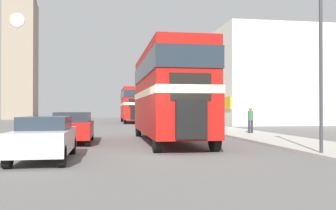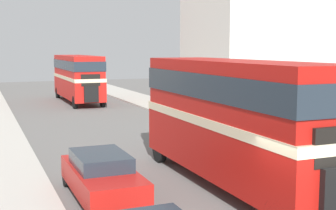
{
  "view_description": "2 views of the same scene",
  "coord_description": "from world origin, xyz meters",
  "px_view_note": "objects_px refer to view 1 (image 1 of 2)",
  "views": [
    {
      "loc": [
        -2.01,
        -13.69,
        1.64
      ],
      "look_at": [
        0.97,
        4.66,
        1.85
      ],
      "focal_mm": 40.0,
      "sensor_mm": 36.0,
      "label": 1
    },
    {
      "loc": [
        -7.23,
        -9.38,
        4.89
      ],
      "look_at": [
        0.97,
        10.72,
        2.2
      ],
      "focal_mm": 50.0,
      "sensor_mm": 36.0,
      "label": 2
    }
  ],
  "objects_px": {
    "bus_distant": "(133,102)",
    "car_parked_near": "(45,137)",
    "car_parked_mid": "(73,127)",
    "pedestrian_walking": "(251,118)",
    "street_lamp": "(321,43)",
    "double_decker_bus": "(168,89)",
    "church_tower": "(21,18)"
  },
  "relations": [
    {
      "from": "double_decker_bus",
      "to": "pedestrian_walking",
      "type": "height_order",
      "value": "double_decker_bus"
    },
    {
      "from": "bus_distant",
      "to": "car_parked_near",
      "type": "relative_size",
      "value": 2.58
    },
    {
      "from": "double_decker_bus",
      "to": "car_parked_mid",
      "type": "height_order",
      "value": "double_decker_bus"
    },
    {
      "from": "pedestrian_walking",
      "to": "double_decker_bus",
      "type": "bearing_deg",
      "value": -143.76
    },
    {
      "from": "double_decker_bus",
      "to": "church_tower",
      "type": "relative_size",
      "value": 0.33
    },
    {
      "from": "church_tower",
      "to": "bus_distant",
      "type": "bearing_deg",
      "value": -46.24
    },
    {
      "from": "church_tower",
      "to": "car_parked_mid",
      "type": "bearing_deg",
      "value": -74.72
    },
    {
      "from": "church_tower",
      "to": "car_parked_near",
      "type": "bearing_deg",
      "value": -76.84
    },
    {
      "from": "bus_distant",
      "to": "street_lamp",
      "type": "bearing_deg",
      "value": -82.68
    },
    {
      "from": "bus_distant",
      "to": "pedestrian_walking",
      "type": "bearing_deg",
      "value": -75.39
    },
    {
      "from": "double_decker_bus",
      "to": "church_tower",
      "type": "height_order",
      "value": "church_tower"
    },
    {
      "from": "car_parked_mid",
      "to": "pedestrian_walking",
      "type": "height_order",
      "value": "pedestrian_walking"
    },
    {
      "from": "church_tower",
      "to": "pedestrian_walking",
      "type": "bearing_deg",
      "value": -60.61
    },
    {
      "from": "bus_distant",
      "to": "pedestrian_walking",
      "type": "distance_m",
      "value": 23.9
    },
    {
      "from": "car_parked_mid",
      "to": "double_decker_bus",
      "type": "bearing_deg",
      "value": -4.4
    },
    {
      "from": "car_parked_mid",
      "to": "pedestrian_walking",
      "type": "xyz_separation_m",
      "value": [
        10.72,
        4.1,
        0.27
      ]
    },
    {
      "from": "double_decker_bus",
      "to": "car_parked_mid",
      "type": "relative_size",
      "value": 2.27
    },
    {
      "from": "car_parked_near",
      "to": "car_parked_mid",
      "type": "distance_m",
      "value": 6.17
    },
    {
      "from": "pedestrian_walking",
      "to": "street_lamp",
      "type": "bearing_deg",
      "value": -98.83
    },
    {
      "from": "car_parked_near",
      "to": "bus_distant",
      "type": "bearing_deg",
      "value": 81.43
    },
    {
      "from": "car_parked_near",
      "to": "pedestrian_walking",
      "type": "bearing_deg",
      "value": 42.9
    },
    {
      "from": "bus_distant",
      "to": "car_parked_near",
      "type": "distance_m",
      "value": 33.77
    },
    {
      "from": "bus_distant",
      "to": "car_parked_mid",
      "type": "height_order",
      "value": "bus_distant"
    },
    {
      "from": "bus_distant",
      "to": "church_tower",
      "type": "bearing_deg",
      "value": 133.76
    },
    {
      "from": "pedestrian_walking",
      "to": "church_tower",
      "type": "bearing_deg",
      "value": 119.39
    },
    {
      "from": "bus_distant",
      "to": "car_parked_near",
      "type": "xyz_separation_m",
      "value": [
        -5.03,
        -33.34,
        -1.74
      ]
    },
    {
      "from": "car_parked_near",
      "to": "church_tower",
      "type": "distance_m",
      "value": 54.76
    },
    {
      "from": "pedestrian_walking",
      "to": "church_tower",
      "type": "height_order",
      "value": "church_tower"
    },
    {
      "from": "car_parked_near",
      "to": "street_lamp",
      "type": "relative_size",
      "value": 0.7
    },
    {
      "from": "car_parked_near",
      "to": "street_lamp",
      "type": "bearing_deg",
      "value": -2.96
    },
    {
      "from": "bus_distant",
      "to": "double_decker_bus",
      "type": "bearing_deg",
      "value": -90.12
    },
    {
      "from": "pedestrian_walking",
      "to": "car_parked_mid",
      "type": "bearing_deg",
      "value": -159.08
    }
  ]
}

